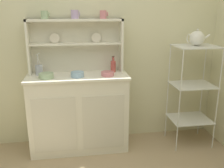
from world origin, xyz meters
TOP-DOWN VIEW (x-y plane):
  - wall_back at (0.00, 1.62)m, footprint 3.84×0.05m
  - hutch_cabinet at (-0.12, 1.37)m, footprint 1.12×0.45m
  - hutch_shelf_unit at (-0.12, 1.53)m, footprint 1.05×0.18m
  - bakers_rack at (1.21, 1.29)m, footprint 0.47×0.39m
  - cup_sage_0 at (-0.44, 1.49)m, footprint 0.09×0.08m
  - cup_lilac_1 at (-0.12, 1.49)m, footprint 0.10×0.08m
  - cup_rose_2 at (0.19, 1.49)m, footprint 0.09×0.07m
  - bowl_mixing_large at (-0.45, 1.29)m, footprint 0.16×0.16m
  - bowl_floral_medium at (-0.12, 1.29)m, footprint 0.14×0.14m
  - bowl_cream_small at (0.21, 1.29)m, footprint 0.14×0.14m
  - jam_bottle at (0.29, 1.45)m, footprint 0.06×0.06m
  - utensil_jar at (-0.54, 1.45)m, footprint 0.08×0.08m
  - porcelain_teapot at (1.21, 1.29)m, footprint 0.26×0.17m

SIDE VIEW (x-z plane):
  - hutch_cabinet at x=-0.12m, z-range 0.01..0.91m
  - bakers_rack at x=1.21m, z-range 0.16..1.36m
  - bowl_cream_small at x=0.21m, z-range 0.89..0.94m
  - bowl_mixing_large at x=-0.45m, z-range 0.89..0.95m
  - bowl_floral_medium at x=-0.12m, z-range 0.89..0.95m
  - utensil_jar at x=-0.54m, z-range 0.83..1.08m
  - jam_bottle at x=0.29m, z-range 0.87..1.06m
  - hutch_shelf_unit at x=-0.12m, z-range 0.95..1.55m
  - wall_back at x=0.00m, z-range 0.00..2.50m
  - porcelain_teapot at x=1.21m, z-range 1.19..1.38m
  - cup_sage_0 at x=-0.44m, z-range 1.49..1.58m
  - cup_rose_2 at x=0.19m, z-range 1.49..1.58m
  - cup_lilac_1 at x=-0.12m, z-range 1.49..1.59m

